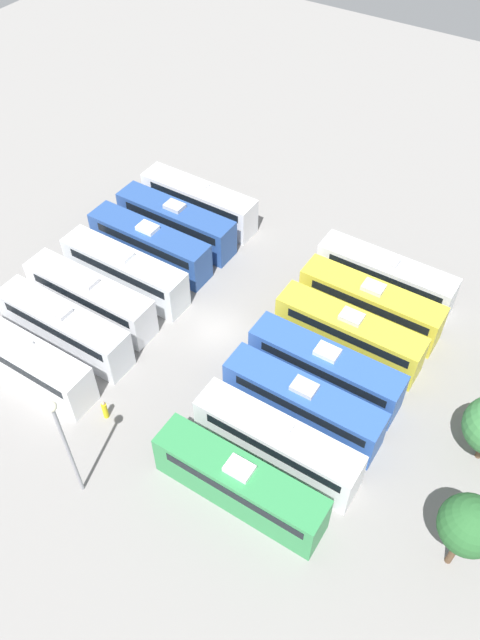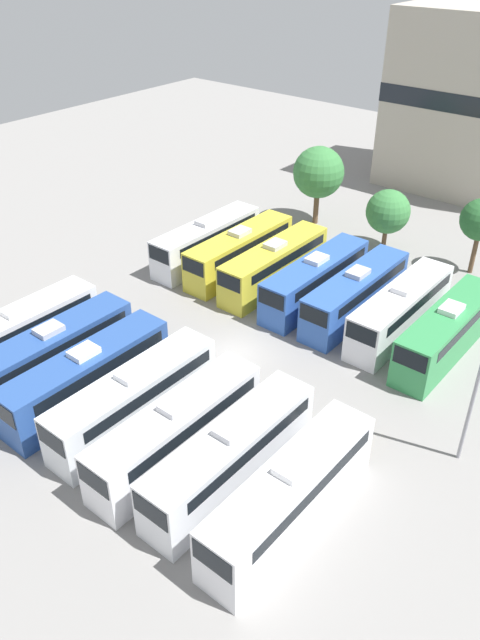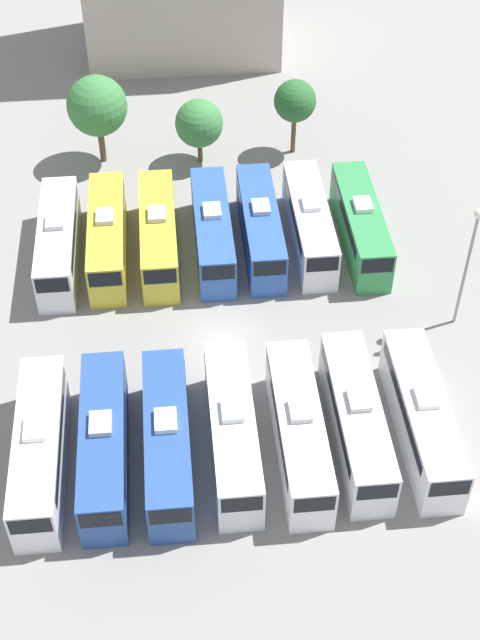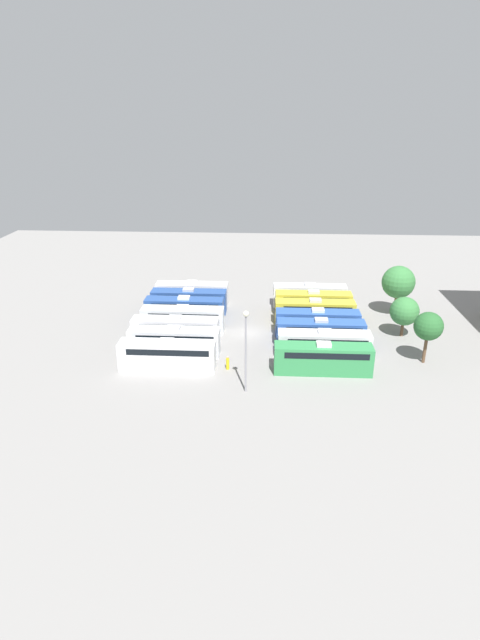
{
  "view_description": "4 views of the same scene",
  "coord_description": "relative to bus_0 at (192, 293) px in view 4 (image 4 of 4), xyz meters",
  "views": [
    {
      "loc": [
        25.56,
        18.32,
        35.36
      ],
      "look_at": [
        -0.12,
        1.93,
        2.25
      ],
      "focal_mm": 35.0,
      "sensor_mm": 36.0,
      "label": 1
    },
    {
      "loc": [
        21.62,
        -25.74,
        24.26
      ],
      "look_at": [
        -0.03,
        0.42,
        2.38
      ],
      "focal_mm": 35.0,
      "sensor_mm": 36.0,
      "label": 2
    },
    {
      "loc": [
        -2.55,
        -39.77,
        40.65
      ],
      "look_at": [
        1.15,
        -0.71,
        2.34
      ],
      "focal_mm": 50.0,
      "sensor_mm": 36.0,
      "label": 3
    },
    {
      "loc": [
        60.88,
        2.18,
        26.93
      ],
      "look_at": [
        1.05,
        -1.13,
        2.24
      ],
      "focal_mm": 28.0,
      "sensor_mm": 36.0,
      "label": 4
    }
  ],
  "objects": [
    {
      "name": "bus_6",
      "position": [
        21.29,
        0.24,
        0.0
      ],
      "size": [
        2.46,
        10.93,
        3.65
      ],
      "color": "white",
      "rests_on": "ground_plane"
    },
    {
      "name": "bus_7",
      "position": [
        0.07,
        17.86,
        0.0
      ],
      "size": [
        2.46,
        10.93,
        3.65
      ],
      "color": "silver",
      "rests_on": "ground_plane"
    },
    {
      "name": "light_pole",
      "position": [
        25.87,
        9.31,
        4.22
      ],
      "size": [
        0.6,
        0.6,
        9.09
      ],
      "color": "gray",
      "rests_on": "ground_plane"
    },
    {
      "name": "bus_9",
      "position": [
        6.96,
        18.05,
        0.0
      ],
      "size": [
        2.46,
        10.93,
        3.65
      ],
      "color": "gold",
      "rests_on": "ground_plane"
    },
    {
      "name": "bus_10",
      "position": [
        10.74,
        18.08,
        0.0
      ],
      "size": [
        2.46,
        10.93,
        3.65
      ],
      "color": "#2D56A8",
      "rests_on": "ground_plane"
    },
    {
      "name": "ground_plane",
      "position": [
        10.6,
        9.06,
        -1.81
      ],
      "size": [
        121.38,
        121.38,
        0.0
      ],
      "primitive_type": "plane",
      "color": "gray"
    },
    {
      "name": "worker_person",
      "position": [
        21.04,
        7.04,
        -1.06
      ],
      "size": [
        0.36,
        0.36,
        1.64
      ],
      "color": "gold",
      "rests_on": "ground_plane"
    },
    {
      "name": "tree_2",
      "position": [
        18.07,
        29.86,
        2.76
      ],
      "size": [
        3.31,
        3.31,
        6.27
      ],
      "color": "brown",
      "rests_on": "ground_plane"
    },
    {
      "name": "bus_0",
      "position": [
        0.0,
        0.0,
        0.0
      ],
      "size": [
        2.46,
        10.93,
        3.65
      ],
      "color": "white",
      "rests_on": "ground_plane"
    },
    {
      "name": "bus_1",
      "position": [
        3.46,
        0.03,
        0.0
      ],
      "size": [
        2.46,
        10.93,
        3.65
      ],
      "color": "#284C93",
      "rests_on": "ground_plane"
    },
    {
      "name": "tree_1",
      "position": [
        10.53,
        29.14,
        1.67
      ],
      "size": [
        3.73,
        3.73,
        5.36
      ],
      "color": "brown",
      "rests_on": "ground_plane"
    },
    {
      "name": "bus_8",
      "position": [
        3.43,
        18.11,
        0.0
      ],
      "size": [
        2.46,
        10.93,
        3.65
      ],
      "color": "gold",
      "rests_on": "ground_plane"
    },
    {
      "name": "bus_2",
      "position": [
        6.94,
        -0.09,
        0.0
      ],
      "size": [
        2.46,
        10.93,
        3.65
      ],
      "color": "#284C93",
      "rests_on": "ground_plane"
    },
    {
      "name": "bus_11",
      "position": [
        14.12,
        18.18,
        0.0
      ],
      "size": [
        2.46,
        10.93,
        3.65
      ],
      "color": "#2D56A8",
      "rests_on": "ground_plane"
    },
    {
      "name": "bus_12",
      "position": [
        17.61,
        18.26,
        0.0
      ],
      "size": [
        2.46,
        10.93,
        3.65
      ],
      "color": "silver",
      "rests_on": "ground_plane"
    },
    {
      "name": "bus_4",
      "position": [
        14.22,
        -0.07,
        0.0
      ],
      "size": [
        2.46,
        10.93,
        3.65
      ],
      "color": "white",
      "rests_on": "ground_plane"
    },
    {
      "name": "bus_3",
      "position": [
        10.57,
        0.28,
        0.0
      ],
      "size": [
        2.46,
        10.93,
        3.65
      ],
      "color": "silver",
      "rests_on": "ground_plane"
    },
    {
      "name": "bus_13",
      "position": [
        21.16,
        17.79,
        0.0
      ],
      "size": [
        2.46,
        10.93,
        3.65
      ],
      "color": "#338C4C",
      "rests_on": "ground_plane"
    },
    {
      "name": "tree_0",
      "position": [
        2.84,
        30.01,
        3.11
      ],
      "size": [
        4.65,
        4.65,
        7.28
      ],
      "color": "brown",
      "rests_on": "ground_plane"
    },
    {
      "name": "bus_5",
      "position": [
        17.55,
        0.38,
        0.0
      ],
      "size": [
        2.46,
        10.93,
        3.65
      ],
      "color": "silver",
      "rests_on": "ground_plane"
    }
  ]
}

